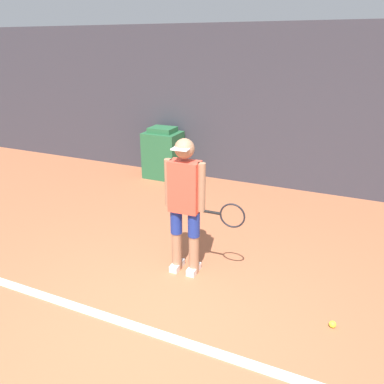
{
  "coord_description": "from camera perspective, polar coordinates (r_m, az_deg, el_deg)",
  "views": [
    {
      "loc": [
        1.47,
        -2.44,
        2.56
      ],
      "look_at": [
        -0.17,
        1.27,
        0.95
      ],
      "focal_mm": 35.0,
      "sensor_mm": 36.0,
      "label": 1
    }
  ],
  "objects": [
    {
      "name": "ground_plane",
      "position": [
        3.83,
        -5.66,
        -20.45
      ],
      "size": [
        24.0,
        24.0,
        0.0
      ],
      "primitive_type": "plane",
      "color": "#B76642"
    },
    {
      "name": "back_wall",
      "position": [
        7.09,
        11.91,
        12.26
      ],
      "size": [
        24.0,
        0.1,
        2.91
      ],
      "color": "#383842",
      "rests_on": "ground_plane"
    },
    {
      "name": "court_baseline",
      "position": [
        3.82,
        -5.8,
        -20.54
      ],
      "size": [
        21.6,
        0.1,
        0.01
      ],
      "color": "white",
      "rests_on": "ground_plane"
    },
    {
      "name": "tennis_player",
      "position": [
        4.21,
        -0.96,
        -1.5
      ],
      "size": [
        0.94,
        0.29,
        1.63
      ],
      "rotation": [
        0.0,
        0.0,
        0.03
      ],
      "color": "#A37556",
      "rests_on": "ground_plane"
    },
    {
      "name": "tennis_ball",
      "position": [
        4.08,
        20.62,
        -18.35
      ],
      "size": [
        0.07,
        0.07,
        0.07
      ],
      "color": "#D1E533",
      "rests_on": "ground_plane"
    },
    {
      "name": "covered_chair",
      "position": [
        7.64,
        -4.41,
        5.86
      ],
      "size": [
        0.7,
        0.58,
        1.03
      ],
      "color": "#28663D",
      "rests_on": "ground_plane"
    }
  ]
}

